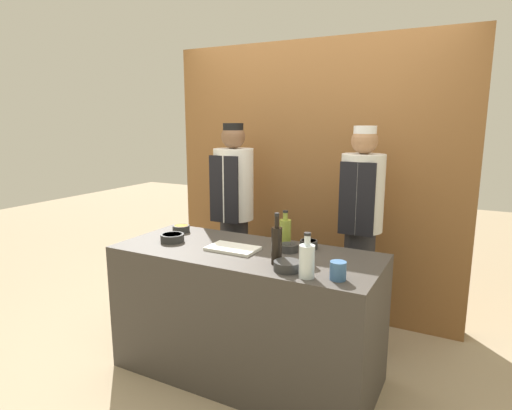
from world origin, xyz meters
TOP-DOWN VIEW (x-y plane):
  - ground_plane at (0.00, 0.00)m, footprint 14.00×14.00m
  - cabinet_wall at (0.00, 1.25)m, footprint 2.66×0.18m
  - counter at (0.00, 0.00)m, footprint 1.76×0.74m
  - sauce_bowl_purple at (0.40, -0.23)m, footprint 0.16×0.16m
  - sauce_bowl_orange at (-0.67, 0.19)m, footprint 0.13×0.13m
  - sauce_bowl_brown at (0.35, 0.24)m, footprint 0.12×0.12m
  - sauce_bowl_green at (-0.56, -0.06)m, footprint 0.17×0.17m
  - sauce_bowl_white at (0.26, 0.11)m, footprint 0.12×0.12m
  - cutting_board at (-0.08, -0.03)m, footprint 0.33×0.20m
  - bottle_clear at (0.53, -0.27)m, footprint 0.09×0.09m
  - bottle_oil at (0.16, 0.28)m, footprint 0.08×0.08m
  - bottle_soy at (0.29, -0.15)m, footprint 0.06×0.06m
  - cup_blue at (0.69, -0.23)m, footprint 0.09×0.09m
  - cup_cream at (0.46, -0.09)m, footprint 0.09×0.09m
  - chef_left at (-0.56, 0.79)m, footprint 0.34×0.34m
  - chef_right at (0.56, 0.79)m, footprint 0.32×0.32m

SIDE VIEW (x-z plane):
  - ground_plane at x=0.00m, z-range 0.00..0.00m
  - counter at x=0.00m, z-range 0.00..0.89m
  - cutting_board at x=-0.08m, z-range 0.89..0.91m
  - sauce_bowl_white at x=0.26m, z-range 0.89..0.94m
  - sauce_bowl_orange at x=-0.67m, z-range 0.89..0.94m
  - sauce_bowl_green at x=-0.56m, z-range 0.89..0.94m
  - sauce_bowl_purple at x=0.40m, z-range 0.89..0.94m
  - sauce_bowl_brown at x=0.35m, z-range 0.89..0.95m
  - chef_right at x=0.56m, z-range 0.08..1.77m
  - cup_cream at x=0.46m, z-range 0.89..0.97m
  - chef_left at x=-0.56m, z-range 0.08..1.78m
  - cup_blue at x=0.69m, z-range 0.89..0.99m
  - bottle_oil at x=0.16m, z-range 0.86..1.09m
  - bottle_clear at x=0.53m, z-range 0.86..1.11m
  - bottle_soy at x=0.29m, z-range 0.85..1.16m
  - cabinet_wall at x=0.00m, z-range 0.00..2.40m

